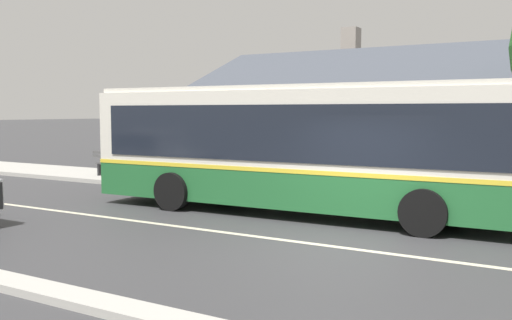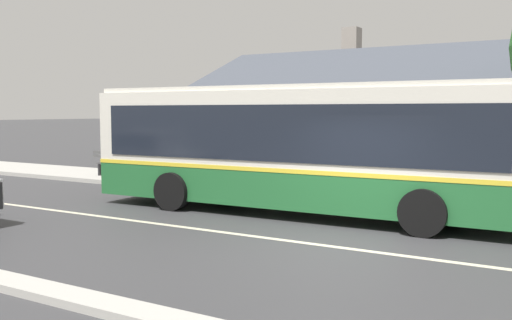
# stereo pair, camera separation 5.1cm
# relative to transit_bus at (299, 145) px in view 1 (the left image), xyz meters

# --- Properties ---
(ground_plane) EXTENTS (300.00, 300.00, 0.00)m
(ground_plane) POSITION_rel_transit_bus_xyz_m (2.19, -2.90, -1.72)
(ground_plane) COLOR #38383A
(sidewalk_far) EXTENTS (60.00, 3.00, 0.15)m
(sidewalk_far) POSITION_rel_transit_bus_xyz_m (2.19, 3.10, -1.65)
(sidewalk_far) COLOR #ADAAA3
(sidewalk_far) RESTS_ON ground
(lane_divider_stripe) EXTENTS (60.00, 0.16, 0.01)m
(lane_divider_stripe) POSITION_rel_transit_bus_xyz_m (2.19, -2.90, -1.72)
(lane_divider_stripe) COLOR beige
(lane_divider_stripe) RESTS_ON ground
(community_building) EXTENTS (22.03, 10.05, 6.27)m
(community_building) POSITION_rel_transit_bus_xyz_m (2.82, 10.38, 0.05)
(community_building) COLOR gray
(community_building) RESTS_ON ground
(transit_bus) EXTENTS (11.15, 2.98, 3.21)m
(transit_bus) POSITION_rel_transit_bus_xyz_m (0.00, 0.00, 0.00)
(transit_bus) COLOR #236633
(transit_bus) RESTS_ON ground
(bench_by_building) EXTENTS (1.85, 0.51, 0.94)m
(bench_by_building) POSITION_rel_transit_bus_xyz_m (-8.97, 2.70, -1.14)
(bench_by_building) COLOR #4C4C4C
(bench_by_building) RESTS_ON sidewalk_far
(bench_down_street) EXTENTS (1.56, 0.51, 0.94)m
(bench_down_street) POSITION_rel_transit_bus_xyz_m (-4.18, 3.04, -1.16)
(bench_down_street) COLOR #4C4C4C
(bench_down_street) RESTS_ON sidewalk_far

